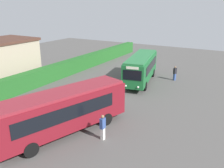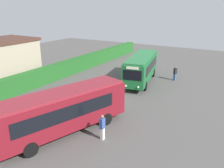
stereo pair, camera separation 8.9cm
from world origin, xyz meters
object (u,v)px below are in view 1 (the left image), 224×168
person_left (103,126)px  person_center (175,73)px  bus_green (141,67)px  bus_maroon (64,110)px

person_left → person_center: size_ratio=1.05×
person_left → bus_green: bearing=106.5°
bus_maroon → person_left: 3.10m
bus_maroon → person_center: bearing=7.0°
person_center → person_left: bearing=-67.4°
person_left → person_center: (16.33, -0.34, -0.06)m
bus_maroon → bus_green: size_ratio=1.10×
bus_maroon → person_center: (16.99, -3.24, -0.93)m
bus_green → person_center: bus_green is taller
bus_green → person_center: bearing=117.7°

